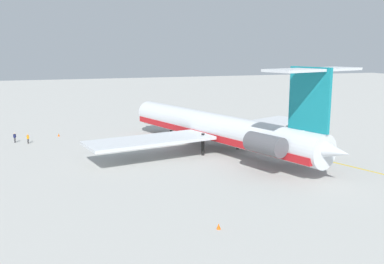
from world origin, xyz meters
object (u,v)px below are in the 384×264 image
(ground_crew_near_tail, at_px, (15,136))
(safety_cone_wingtip, at_px, (59,135))
(main_jetliner, at_px, (221,128))
(safety_cone_nose, at_px, (219,226))
(ground_crew_portside, at_px, (28,137))

(ground_crew_near_tail, height_order, safety_cone_wingtip, ground_crew_near_tail)
(ground_crew_near_tail, bearing_deg, main_jetliner, -139.65)
(ground_crew_near_tail, relative_size, safety_cone_nose, 3.33)
(ground_crew_near_tail, relative_size, ground_crew_portside, 1.06)
(ground_crew_near_tail, height_order, safety_cone_nose, ground_crew_near_tail)
(main_jetliner, distance_m, ground_crew_near_tail, 36.48)
(ground_crew_near_tail, relative_size, safety_cone_wingtip, 3.33)
(main_jetliner, bearing_deg, safety_cone_nose, 139.79)
(ground_crew_portside, height_order, safety_cone_wingtip, ground_crew_portside)
(ground_crew_near_tail, distance_m, safety_cone_wingtip, 8.25)
(ground_crew_portside, relative_size, safety_cone_nose, 3.14)
(safety_cone_nose, xyz_separation_m, safety_cone_wingtip, (49.44, 11.83, 0.00))
(main_jetliner, relative_size, safety_cone_nose, 85.72)
(safety_cone_nose, height_order, safety_cone_wingtip, same)
(main_jetliner, xyz_separation_m, safety_cone_wingtip, (21.75, 23.88, -3.55))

